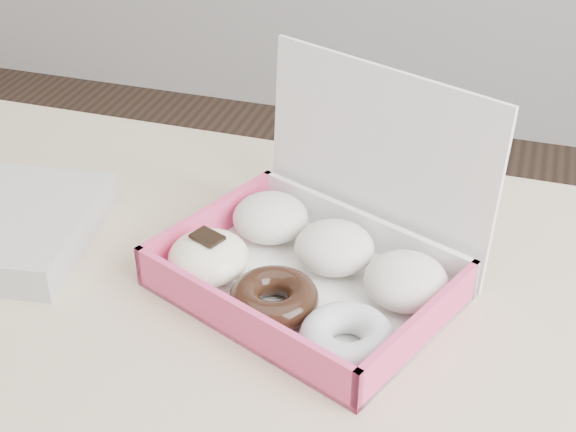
% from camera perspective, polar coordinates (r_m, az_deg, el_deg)
% --- Properties ---
extents(table, '(1.20, 0.80, 0.75)m').
position_cam_1_polar(table, '(0.77, 1.26, -15.14)').
color(table, tan).
rests_on(table, ground).
extents(donut_box, '(0.34, 0.31, 0.20)m').
position_cam_1_polar(donut_box, '(0.79, 1.81, -2.96)').
color(donut_box, white).
rests_on(donut_box, table).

